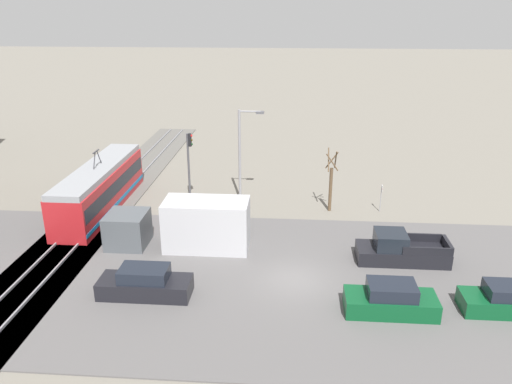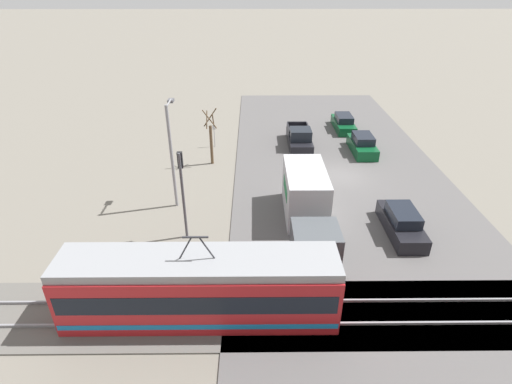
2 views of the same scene
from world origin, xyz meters
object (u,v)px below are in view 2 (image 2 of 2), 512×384
object	(u,v)px
no_parking_sign	(214,133)
pickup_truck	(299,139)
sedan_car_0	(402,223)
street_tree	(211,139)
sedan_car_1	(362,145)
box_truck	(307,203)
street_lamp_near_crossing	(172,148)
sedan_car_2	(343,123)
traffic_light_pole	(182,185)
light_rail_tram	(200,288)

from	to	relation	value
no_parking_sign	pickup_truck	bearing A→B (deg)	179.61
sedan_car_0	no_parking_sign	world-z (taller)	no_parking_sign
pickup_truck	street_tree	world-z (taller)	street_tree
sedan_car_1	box_truck	bearing A→B (deg)	61.02
pickup_truck	no_parking_sign	size ratio (longest dim) A/B	2.56
box_truck	street_lamp_near_crossing	size ratio (longest dim) A/B	1.25
sedan_car_0	sedan_car_1	world-z (taller)	sedan_car_1
pickup_truck	sedan_car_2	bearing A→B (deg)	-138.48
sedan_car_2	street_tree	distance (m)	14.99
sedan_car_2	no_parking_sign	xyz separation A→B (m)	(12.68, 4.30, 0.58)
street_lamp_near_crossing	no_parking_sign	world-z (taller)	street_lamp_near_crossing
traffic_light_pole	street_lamp_near_crossing	world-z (taller)	street_lamp_near_crossing
light_rail_tram	sedan_car_2	bearing A→B (deg)	-114.93
traffic_light_pole	street_lamp_near_crossing	size ratio (longest dim) A/B	0.78
sedan_car_0	traffic_light_pole	distance (m)	13.37
light_rail_tram	sedan_car_2	size ratio (longest dim) A/B	2.64
pickup_truck	traffic_light_pole	xyz separation A→B (m)	(8.29, 14.16, 2.78)
sedan_car_1	traffic_light_pole	xyz separation A→B (m)	(13.69, 12.66, 2.81)
pickup_truck	sedan_car_2	distance (m)	6.57
light_rail_tram	pickup_truck	size ratio (longest dim) A/B	2.33
pickup_truck	no_parking_sign	bearing A→B (deg)	-0.39
box_truck	traffic_light_pole	xyz separation A→B (m)	(7.39, 1.28, 2.04)
box_truck	sedan_car_1	xyz separation A→B (m)	(-6.30, -11.38, -0.77)
sedan_car_0	sedan_car_2	size ratio (longest dim) A/B	1.03
light_rail_tram	street_tree	world-z (taller)	street_tree
sedan_car_0	traffic_light_pole	xyz separation A→B (m)	(13.07, 0.19, 2.81)
traffic_light_pole	street_tree	bearing A→B (deg)	-93.37
traffic_light_pole	street_tree	world-z (taller)	traffic_light_pole
sedan_car_0	no_parking_sign	bearing A→B (deg)	-48.19
pickup_truck	sedan_car_1	distance (m)	5.61
pickup_truck	street_lamp_near_crossing	bearing A→B (deg)	47.25
pickup_truck	street_tree	xyz separation A→B (m)	(7.67, 3.66, 1.37)
traffic_light_pole	street_lamp_near_crossing	bearing A→B (deg)	-72.48
light_rail_tram	traffic_light_pole	world-z (taller)	traffic_light_pole
box_truck	sedan_car_2	size ratio (longest dim) A/B	1.90
street_tree	light_rail_tram	bearing A→B (deg)	93.36
traffic_light_pole	light_rail_tram	bearing A→B (deg)	104.08
sedan_car_0	street_lamp_near_crossing	size ratio (longest dim) A/B	0.68
street_tree	no_parking_sign	size ratio (longest dim) A/B	2.28
pickup_truck	street_tree	bearing A→B (deg)	25.48
sedan_car_1	no_parking_sign	xyz separation A→B (m)	(13.17, -1.56, 0.53)
sedan_car_0	traffic_light_pole	world-z (taller)	traffic_light_pole
sedan_car_1	street_lamp_near_crossing	size ratio (longest dim) A/B	0.63
box_truck	street_lamp_near_crossing	xyz separation A→B (m)	(8.61, -2.60, 2.63)
street_tree	street_lamp_near_crossing	size ratio (longest dim) A/B	0.66
pickup_truck	sedan_car_2	world-z (taller)	pickup_truck
street_tree	no_parking_sign	bearing A→B (deg)	-88.55
sedan_car_2	light_rail_tram	bearing A→B (deg)	-114.93
light_rail_tram	street_tree	xyz separation A→B (m)	(0.99, -16.93, 0.47)
sedan_car_1	street_lamp_near_crossing	bearing A→B (deg)	30.50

